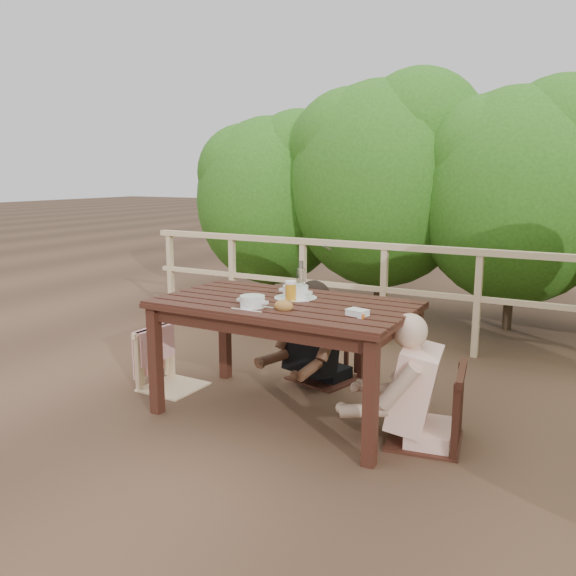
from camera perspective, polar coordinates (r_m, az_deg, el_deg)
The scene contains 16 objects.
ground at distance 4.26m, azimuth -0.33°, elevation -12.07°, with size 60.00×60.00×0.00m, color brown.
table at distance 4.12m, azimuth -0.34°, elevation -6.94°, with size 1.73×0.97×0.80m, color black.
chair_left at distance 4.69m, azimuth -11.25°, elevation -4.42°, with size 0.44×0.44×0.88m, color #D4B386.
chair_far at distance 4.79m, azimuth 3.68°, elevation -3.22°, with size 0.49×0.49×0.99m, color black.
chair_right at distance 3.78m, azimuth 13.40°, elevation -7.81°, with size 0.47×0.47×0.94m, color black.
woman at distance 4.77m, azimuth 3.80°, elevation -1.44°, with size 0.52×0.64×1.29m, color black, non-canonical shape.
diner_right at distance 3.71m, azimuth 13.99°, elevation -4.82°, with size 0.55×0.67×1.36m, color beige, non-canonical shape.
railing at distance 5.87m, azimuth 9.27°, elevation -0.59°, with size 5.60×0.10×1.01m, color #D4B386.
hedge_row at distance 6.79m, azimuth 16.43°, elevation 12.52°, with size 6.60×1.60×3.80m, color #285815, non-canonical shape.
soup_near at distance 3.83m, azimuth -3.47°, elevation -1.42°, with size 0.28×0.28×0.09m, color white.
soup_far at distance 4.12m, azimuth 0.74°, elevation -0.45°, with size 0.30×0.30×0.10m, color white.
bread_roll at distance 3.76m, azimuth -0.42°, elevation -1.77°, with size 0.13×0.10×0.08m, color olive.
beer_glass at distance 4.03m, azimuth 0.26°, elevation -0.37°, with size 0.08×0.08×0.15m, color gold.
bottle at distance 4.10m, azimuth 1.28°, elevation 0.73°, with size 0.07×0.07×0.28m, color silver.
tumbler at distance 3.78m, azimuth -0.14°, elevation -1.75°, with size 0.06×0.06×0.07m, color white.
butter_tub at distance 3.63m, azimuth 6.75°, elevation -2.50°, with size 0.13×0.09×0.06m, color white.
Camera 1 is at (1.92, -3.42, 1.67)m, focal length 36.62 mm.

